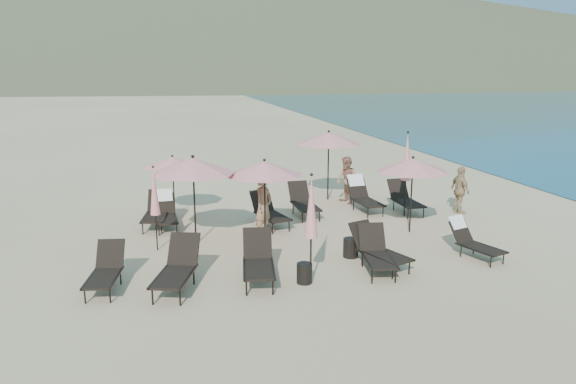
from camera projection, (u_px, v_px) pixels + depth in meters
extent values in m
plane|color=#D6BA8C|center=(353.00, 265.00, 13.72)|extent=(800.00, 800.00, 0.00)
cone|color=brown|center=(262.00, 20.00, 305.21)|extent=(690.00, 690.00, 55.00)
cone|color=brown|center=(447.00, 45.00, 367.43)|extent=(280.00, 280.00, 32.00)
cube|color=beige|center=(60.00, 35.00, 291.28)|extent=(18.00, 16.00, 38.00)
cube|color=black|center=(103.00, 279.00, 11.95)|extent=(0.80, 1.25, 0.05)
cube|color=black|center=(110.00, 254.00, 12.65)|extent=(0.67, 0.54, 0.60)
cylinder|color=black|center=(85.00, 296.00, 11.50)|extent=(0.04, 0.04, 0.33)
cylinder|color=black|center=(97.00, 278.00, 12.47)|extent=(0.04, 0.04, 0.33)
cylinder|color=black|center=(110.00, 295.00, 11.53)|extent=(0.04, 0.04, 0.33)
cylinder|color=black|center=(121.00, 277.00, 12.51)|extent=(0.04, 0.04, 0.33)
cube|color=black|center=(89.00, 278.00, 11.97)|extent=(0.27, 1.30, 0.04)
cube|color=black|center=(117.00, 277.00, 12.01)|extent=(0.27, 1.30, 0.04)
cube|color=black|center=(173.00, 277.00, 11.91)|extent=(1.08, 1.48, 0.06)
cube|color=black|center=(184.00, 249.00, 12.70)|extent=(0.81, 0.70, 0.68)
cylinder|color=black|center=(152.00, 296.00, 11.44)|extent=(0.04, 0.04, 0.38)
cylinder|color=black|center=(169.00, 276.00, 12.54)|extent=(0.04, 0.04, 0.38)
cylinder|color=black|center=(180.00, 297.00, 11.39)|extent=(0.04, 0.04, 0.38)
cylinder|color=black|center=(194.00, 276.00, 12.49)|extent=(0.04, 0.04, 0.38)
cube|color=black|center=(159.00, 276.00, 11.98)|extent=(0.53, 1.42, 0.04)
cube|color=black|center=(189.00, 276.00, 11.93)|extent=(0.53, 1.42, 0.04)
cube|color=black|center=(259.00, 269.00, 12.39)|extent=(0.88, 1.39, 0.05)
cube|color=black|center=(257.00, 243.00, 13.17)|extent=(0.74, 0.60, 0.67)
cylinder|color=black|center=(246.00, 288.00, 11.89)|extent=(0.04, 0.04, 0.37)
cylinder|color=black|center=(246.00, 269.00, 12.97)|extent=(0.04, 0.04, 0.37)
cylinder|color=black|center=(273.00, 287.00, 11.93)|extent=(0.04, 0.04, 0.37)
cylinder|color=black|center=(270.00, 268.00, 13.02)|extent=(0.04, 0.04, 0.37)
cube|color=black|center=(244.00, 268.00, 12.42)|extent=(0.29, 1.45, 0.04)
cube|color=black|center=(273.00, 268.00, 12.47)|extent=(0.29, 1.45, 0.04)
cube|color=black|center=(386.00, 256.00, 13.33)|extent=(1.01, 1.37, 0.05)
cube|color=black|center=(363.00, 235.00, 13.93)|extent=(0.75, 0.65, 0.63)
cylinder|color=black|center=(393.00, 272.00, 12.81)|extent=(0.04, 0.04, 0.35)
cylinder|color=black|center=(362.00, 259.00, 13.67)|extent=(0.04, 0.04, 0.35)
cylinder|color=black|center=(409.00, 267.00, 13.10)|extent=(0.04, 0.04, 0.35)
cylinder|color=black|center=(378.00, 255.00, 13.95)|extent=(0.04, 0.04, 0.35)
cube|color=black|center=(375.00, 257.00, 13.20)|extent=(0.49, 1.32, 0.04)
cube|color=black|center=(394.00, 252.00, 13.53)|extent=(0.49, 1.32, 0.04)
cube|color=black|center=(379.00, 260.00, 13.02)|extent=(0.85, 1.33, 0.05)
cube|color=black|center=(372.00, 237.00, 13.76)|extent=(0.71, 0.57, 0.64)
cylinder|color=black|center=(372.00, 276.00, 12.54)|extent=(0.04, 0.04, 0.35)
cylinder|color=black|center=(363.00, 260.00, 13.57)|extent=(0.04, 0.04, 0.35)
cylinder|color=black|center=(396.00, 276.00, 12.58)|extent=(0.04, 0.04, 0.35)
cylinder|color=black|center=(384.00, 259.00, 13.61)|extent=(0.04, 0.04, 0.35)
cube|color=black|center=(365.00, 259.00, 13.05)|extent=(0.29, 1.37, 0.04)
cube|color=black|center=(391.00, 259.00, 13.09)|extent=(0.29, 1.37, 0.04)
cube|color=black|center=(483.00, 249.00, 13.97)|extent=(0.85, 1.19, 0.04)
cube|color=black|center=(461.00, 231.00, 14.51)|extent=(0.65, 0.55, 0.55)
cylinder|color=black|center=(491.00, 262.00, 13.52)|extent=(0.03, 0.03, 0.30)
cylinder|color=black|center=(461.00, 251.00, 14.28)|extent=(0.03, 0.03, 0.30)
cylinder|color=black|center=(503.00, 258.00, 13.75)|extent=(0.03, 0.03, 0.30)
cylinder|color=black|center=(473.00, 248.00, 14.52)|extent=(0.03, 0.03, 0.30)
cube|color=black|center=(474.00, 250.00, 13.87)|extent=(0.39, 1.17, 0.04)
cube|color=black|center=(489.00, 246.00, 14.14)|extent=(0.39, 1.17, 0.04)
cube|color=white|center=(458.00, 222.00, 14.57)|extent=(0.54, 0.38, 0.33)
cube|color=black|center=(166.00, 219.00, 16.51)|extent=(0.63, 1.18, 0.05)
cube|color=black|center=(164.00, 204.00, 17.18)|extent=(0.61, 0.46, 0.60)
cylinder|color=black|center=(159.00, 230.00, 16.03)|extent=(0.03, 0.03, 0.33)
cylinder|color=black|center=(157.00, 221.00, 16.96)|extent=(0.03, 0.03, 0.33)
cylinder|color=black|center=(177.00, 229.00, 16.17)|extent=(0.03, 0.03, 0.33)
cylinder|color=black|center=(174.00, 220.00, 17.10)|extent=(0.03, 0.03, 0.33)
cube|color=black|center=(156.00, 219.00, 16.48)|extent=(0.07, 1.31, 0.04)
cube|color=black|center=(176.00, 218.00, 16.63)|extent=(0.07, 1.31, 0.04)
cube|color=white|center=(164.00, 195.00, 17.26)|extent=(0.53, 0.29, 0.36)
cube|color=black|center=(155.00, 217.00, 16.63)|extent=(0.85, 1.34, 0.05)
cube|color=black|center=(158.00, 200.00, 17.38)|extent=(0.72, 0.58, 0.64)
cylinder|color=black|center=(143.00, 228.00, 16.15)|extent=(0.04, 0.04, 0.35)
cylinder|color=black|center=(149.00, 218.00, 17.19)|extent=(0.04, 0.04, 0.35)
cylinder|color=black|center=(162.00, 228.00, 16.19)|extent=(0.04, 0.04, 0.35)
cylinder|color=black|center=(167.00, 218.00, 17.23)|extent=(0.04, 0.04, 0.35)
cube|color=black|center=(144.00, 217.00, 16.66)|extent=(0.29, 1.38, 0.04)
cube|color=black|center=(166.00, 216.00, 16.70)|extent=(0.29, 1.38, 0.04)
cube|color=black|center=(273.00, 217.00, 16.70)|extent=(0.89, 1.35, 0.05)
cube|color=black|center=(262.00, 201.00, 17.35)|extent=(0.73, 0.60, 0.64)
cylinder|color=black|center=(273.00, 228.00, 16.18)|extent=(0.04, 0.04, 0.35)
cylinder|color=black|center=(258.00, 219.00, 17.10)|extent=(0.04, 0.04, 0.35)
cylinder|color=black|center=(289.00, 226.00, 16.41)|extent=(0.04, 0.04, 0.35)
cylinder|color=black|center=(274.00, 217.00, 17.34)|extent=(0.04, 0.04, 0.35)
cube|color=black|center=(263.00, 217.00, 16.61)|extent=(0.35, 1.37, 0.04)
cube|color=black|center=(282.00, 215.00, 16.88)|extent=(0.35, 1.37, 0.04)
cube|color=black|center=(306.00, 207.00, 17.82)|extent=(0.67, 1.27, 0.05)
cube|color=black|center=(299.00, 191.00, 18.55)|extent=(0.66, 0.49, 0.65)
cylinder|color=black|center=(302.00, 217.00, 17.30)|extent=(0.04, 0.04, 0.36)
cylinder|color=black|center=(293.00, 209.00, 18.32)|extent=(0.04, 0.04, 0.36)
cylinder|color=black|center=(319.00, 216.00, 17.43)|extent=(0.04, 0.04, 0.36)
cylinder|color=black|center=(309.00, 208.00, 18.45)|extent=(0.04, 0.04, 0.36)
cube|color=black|center=(296.00, 207.00, 17.79)|extent=(0.06, 1.42, 0.04)
cube|color=black|center=(315.00, 205.00, 17.95)|extent=(0.06, 1.42, 0.04)
cube|color=black|center=(368.00, 203.00, 18.35)|extent=(0.73, 1.29, 0.05)
cube|color=black|center=(358.00, 188.00, 19.06)|extent=(0.68, 0.52, 0.64)
cylinder|color=black|center=(368.00, 213.00, 17.83)|extent=(0.04, 0.04, 0.35)
cylinder|color=black|center=(353.00, 205.00, 18.82)|extent=(0.04, 0.04, 0.35)
cylinder|color=black|center=(383.00, 211.00, 18.00)|extent=(0.04, 0.04, 0.35)
cylinder|color=black|center=(368.00, 204.00, 18.98)|extent=(0.04, 0.04, 0.35)
cube|color=black|center=(359.00, 203.00, 18.30)|extent=(0.14, 1.40, 0.04)
cube|color=black|center=(376.00, 201.00, 18.49)|extent=(0.14, 1.40, 0.04)
cube|color=white|center=(356.00, 180.00, 19.14)|extent=(0.58, 0.33, 0.39)
cube|color=black|center=(409.00, 203.00, 18.28)|extent=(0.65, 1.24, 0.05)
cube|color=black|center=(398.00, 189.00, 19.00)|extent=(0.64, 0.47, 0.64)
cylinder|color=black|center=(408.00, 213.00, 17.77)|extent=(0.04, 0.04, 0.35)
cylinder|color=black|center=(394.00, 205.00, 18.77)|extent=(0.04, 0.04, 0.35)
cylinder|color=black|center=(423.00, 212.00, 17.90)|extent=(0.04, 0.04, 0.35)
cylinder|color=black|center=(408.00, 204.00, 18.90)|extent=(0.04, 0.04, 0.35)
cube|color=black|center=(399.00, 203.00, 18.25)|extent=(0.05, 1.40, 0.04)
cube|color=black|center=(417.00, 202.00, 18.40)|extent=(0.05, 1.40, 0.04)
cylinder|color=black|center=(195.00, 204.00, 15.04)|extent=(0.05, 0.05, 2.29)
cone|color=#EA8F84|center=(193.00, 166.00, 14.81)|extent=(2.29, 2.29, 0.42)
sphere|color=black|center=(193.00, 157.00, 14.76)|extent=(0.09, 0.09, 0.09)
cylinder|color=black|center=(265.00, 203.00, 15.37)|extent=(0.05, 0.05, 2.15)
cone|color=#EA8F84|center=(264.00, 168.00, 15.15)|extent=(2.15, 2.15, 0.39)
sphere|color=black|center=(264.00, 160.00, 15.10)|extent=(0.08, 0.08, 0.08)
cylinder|color=black|center=(411.00, 197.00, 16.17)|extent=(0.04, 0.04, 2.09)
cone|color=#EA8F84|center=(413.00, 165.00, 15.96)|extent=(2.09, 2.09, 0.38)
sphere|color=black|center=(413.00, 157.00, 15.91)|extent=(0.08, 0.08, 0.08)
cylinder|color=black|center=(174.00, 188.00, 17.97)|extent=(0.04, 0.04, 1.85)
cone|color=#EA8F84|center=(172.00, 162.00, 17.78)|extent=(1.85, 1.85, 0.34)
sphere|color=black|center=(172.00, 156.00, 17.73)|extent=(0.07, 0.07, 0.07)
cylinder|color=black|center=(328.00, 168.00, 20.06)|extent=(0.05, 0.05, 2.34)
cone|color=#EA8F84|center=(329.00, 138.00, 19.82)|extent=(2.34, 2.34, 0.42)
sphere|color=black|center=(329.00, 131.00, 19.76)|extent=(0.09, 0.09, 0.09)
cylinder|color=black|center=(311.00, 260.00, 12.49)|extent=(0.04, 0.04, 1.08)
cone|color=#EA8F84|center=(311.00, 207.00, 12.21)|extent=(0.30, 0.30, 1.38)
sphere|color=black|center=(312.00, 175.00, 12.05)|extent=(0.07, 0.07, 0.07)
cylinder|color=black|center=(405.00, 198.00, 18.04)|extent=(0.04, 0.04, 1.18)
cone|color=#EA8F84|center=(407.00, 157.00, 17.74)|extent=(0.32, 0.32, 1.50)
sphere|color=black|center=(408.00, 132.00, 17.56)|extent=(0.07, 0.07, 0.07)
cylinder|color=black|center=(157.00, 232.00, 14.73)|extent=(0.04, 0.04, 0.97)
cone|color=#EA8F84|center=(154.00, 191.00, 14.48)|extent=(0.27, 0.27, 1.24)
sphere|color=black|center=(153.00, 167.00, 14.34)|extent=(0.06, 0.06, 0.06)
cylinder|color=black|center=(304.00, 273.00, 12.57)|extent=(0.35, 0.35, 0.46)
cylinder|color=black|center=(351.00, 248.00, 14.26)|extent=(0.39, 0.39, 0.49)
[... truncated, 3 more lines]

